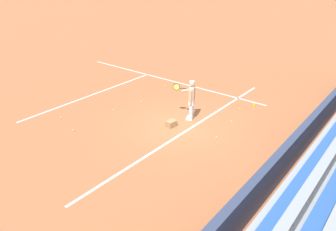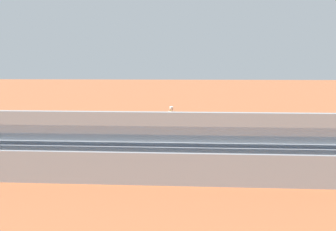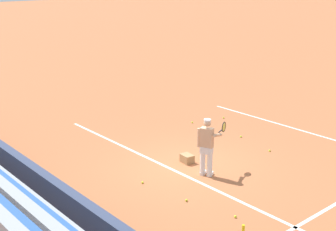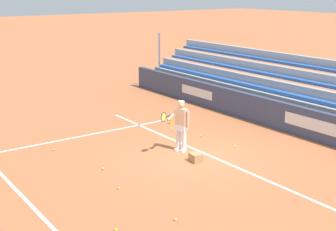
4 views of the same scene
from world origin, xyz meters
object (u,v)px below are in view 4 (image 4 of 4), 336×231
at_px(tennis_ball_midcourt, 116,230).
at_px(water_bottle, 171,121).
at_px(tennis_player, 181,125).
at_px(tennis_ball_stray_back, 235,146).
at_px(tennis_ball_on_baseline, 103,168).
at_px(tennis_ball_by_box, 201,136).
at_px(tennis_ball_far_right, 175,219).
at_px(tennis_ball_near_player, 171,128).
at_px(tennis_ball_far_left, 119,188).
at_px(ball_box_cardboard, 196,158).
at_px(tennis_ball_toward_net, 54,149).

relative_size(tennis_ball_midcourt, water_bottle, 0.30).
relative_size(tennis_player, tennis_ball_stray_back, 25.98).
xyz_separation_m(tennis_ball_on_baseline, tennis_ball_by_box, (0.77, -4.44, 0.00)).
relative_size(tennis_player, tennis_ball_by_box, 25.98).
distance_m(tennis_ball_far_right, tennis_ball_near_player, 7.34).
xyz_separation_m(tennis_ball_on_baseline, tennis_ball_stray_back, (-0.81, -4.65, 0.00)).
distance_m(tennis_ball_far_right, tennis_ball_far_left, 2.33).
bearing_deg(tennis_ball_midcourt, ball_box_cardboard, -60.67).
height_order(tennis_ball_midcourt, tennis_ball_near_player, same).
height_order(tennis_ball_stray_back, water_bottle, water_bottle).
height_order(tennis_ball_toward_net, tennis_ball_far_right, same).
distance_m(ball_box_cardboard, tennis_ball_near_player, 3.55).
height_order(tennis_player, water_bottle, tennis_player).
bearing_deg(tennis_ball_far_right, water_bottle, -35.22).
distance_m(tennis_ball_on_baseline, tennis_ball_by_box, 4.50).
height_order(tennis_ball_near_player, water_bottle, water_bottle).
distance_m(tennis_ball_stray_back, tennis_ball_far_right, 5.66).
relative_size(tennis_ball_on_baseline, tennis_ball_by_box, 1.00).
height_order(tennis_ball_stray_back, tennis_ball_by_box, same).
distance_m(tennis_ball_by_box, tennis_ball_far_left, 5.28).
bearing_deg(water_bottle, tennis_ball_toward_net, 92.97).
bearing_deg(ball_box_cardboard, tennis_ball_midcourt, 119.33).
relative_size(tennis_ball_toward_net, tennis_ball_far_right, 1.00).
relative_size(tennis_ball_stray_back, tennis_ball_near_player, 1.00).
xyz_separation_m(tennis_player, ball_box_cardboard, (-1.06, 0.22, -0.76)).
bearing_deg(tennis_ball_far_left, tennis_ball_midcourt, 148.67).
distance_m(ball_box_cardboard, water_bottle, 4.25).
bearing_deg(ball_box_cardboard, tennis_ball_toward_net, 41.96).
bearing_deg(tennis_ball_midcourt, tennis_ball_by_box, -54.59).
bearing_deg(tennis_ball_on_baseline, tennis_ball_far_right, 178.08).
relative_size(tennis_ball_toward_net, tennis_ball_stray_back, 1.00).
relative_size(tennis_ball_by_box, tennis_ball_far_left, 1.00).
xyz_separation_m(tennis_ball_stray_back, tennis_ball_far_left, (-0.70, 4.97, 0.00)).
bearing_deg(tennis_ball_far_left, tennis_ball_near_player, -50.41).
bearing_deg(water_bottle, ball_box_cardboard, 154.52).
bearing_deg(tennis_ball_toward_net, tennis_ball_stray_back, -122.37).
xyz_separation_m(tennis_ball_on_baseline, tennis_ball_toward_net, (2.48, 0.53, 0.00)).
bearing_deg(tennis_ball_near_player, tennis_player, 151.03).
bearing_deg(tennis_ball_far_left, tennis_ball_toward_net, 3.05).
xyz_separation_m(tennis_player, tennis_ball_far_right, (-3.80, 3.03, -0.86)).
height_order(tennis_player, tennis_ball_stray_back, tennis_player).
bearing_deg(tennis_ball_toward_net, tennis_ball_near_player, -94.02).
xyz_separation_m(tennis_ball_on_baseline, tennis_ball_far_left, (-1.51, 0.32, 0.00)).
distance_m(tennis_ball_toward_net, tennis_ball_near_player, 4.66).
xyz_separation_m(tennis_ball_far_right, water_bottle, (6.58, -4.64, 0.08)).
distance_m(ball_box_cardboard, tennis_ball_by_box, 2.57).
bearing_deg(tennis_ball_toward_net, tennis_ball_far_left, -176.95).
height_order(tennis_ball_far_left, water_bottle, water_bottle).
relative_size(tennis_ball_far_right, water_bottle, 0.30).
height_order(tennis_ball_midcourt, tennis_ball_stray_back, same).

